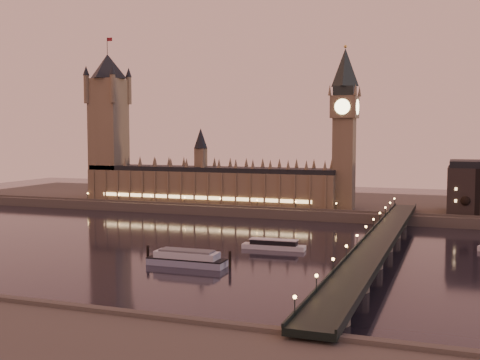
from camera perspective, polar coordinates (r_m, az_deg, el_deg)
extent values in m
plane|color=black|center=(295.12, -5.05, -6.19)|extent=(700.00, 700.00, 0.00)
cube|color=#423D35|center=(440.53, 7.72, -2.29)|extent=(560.00, 130.00, 6.00)
cube|color=brown|center=(418.52, -2.97, -0.68)|extent=(180.00, 26.00, 22.00)
cube|color=black|center=(417.58, -2.98, 1.04)|extent=(180.00, 22.00, 3.20)
cube|color=#FFCC7F|center=(406.79, -3.72, -1.68)|extent=(153.00, 0.25, 2.20)
cube|color=brown|center=(454.27, -12.33, 3.79)|extent=(22.00, 22.00, 88.00)
cone|color=black|center=(456.84, -12.45, 10.46)|extent=(31.68, 31.68, 18.00)
cylinder|color=black|center=(458.67, -12.48, 12.32)|extent=(0.44, 0.44, 12.00)
cube|color=maroon|center=(458.16, -12.25, 12.90)|extent=(4.00, 0.15, 2.50)
cube|color=brown|center=(390.13, 9.82, 1.54)|extent=(13.00, 13.00, 58.00)
cube|color=brown|center=(390.00, 9.89, 6.82)|extent=(16.00, 16.00, 14.00)
cylinder|color=#FFEAA5|center=(381.96, 9.67, 6.88)|extent=(9.60, 0.35, 9.60)
cylinder|color=#FFEAA5|center=(391.54, 8.71, 6.83)|extent=(0.35, 9.60, 9.60)
cube|color=black|center=(390.55, 9.91, 8.29)|extent=(13.00, 13.00, 6.00)
cone|color=black|center=(391.86, 9.94, 10.48)|extent=(17.68, 17.68, 24.00)
sphere|color=gold|center=(393.45, 9.97, 12.36)|extent=(2.00, 2.00, 2.00)
cube|color=black|center=(268.33, 13.11, -5.63)|extent=(13.00, 260.00, 2.00)
cube|color=black|center=(268.89, 11.78, -5.26)|extent=(0.60, 260.00, 1.00)
cube|color=black|center=(267.40, 14.46, -5.36)|extent=(0.60, 260.00, 1.00)
cylinder|color=black|center=(373.96, 20.41, -2.56)|extent=(0.70, 0.70, 9.18)
sphere|color=black|center=(373.43, 20.43, -1.83)|extent=(6.12, 6.12, 6.12)
cube|color=silver|center=(284.63, 3.21, -6.35)|extent=(30.14, 7.99, 2.19)
cube|color=black|center=(284.23, 3.22, -5.92)|extent=(22.33, 6.43, 2.19)
cube|color=silver|center=(284.00, 3.22, -5.66)|extent=(22.94, 6.72, 0.40)
cube|color=#8791AC|center=(250.78, -5.06, -7.78)|extent=(33.12, 9.59, 2.68)
cube|color=black|center=(250.45, -5.06, -7.43)|extent=(33.12, 9.59, 0.52)
cube|color=silver|center=(250.12, -5.06, -7.07)|extent=(26.92, 8.50, 2.68)
cube|color=#595B5E|center=(249.79, -5.07, -6.68)|extent=(22.78, 7.43, 0.72)
cylinder|color=black|center=(259.36, -8.73, -6.92)|extent=(1.14, 1.14, 7.02)
cylinder|color=black|center=(244.22, -0.96, -7.58)|extent=(1.14, 1.14, 7.02)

